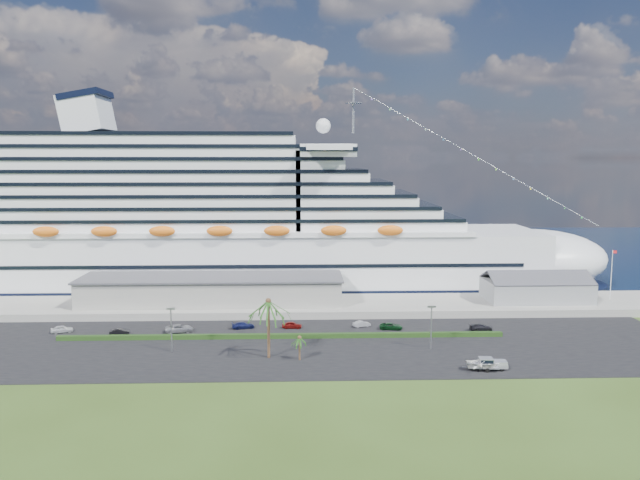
{
  "coord_description": "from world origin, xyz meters",
  "views": [
    {
      "loc": [
        -4.42,
        -103.94,
        35.52
      ],
      "look_at": [
        0.02,
        30.0,
        17.87
      ],
      "focal_mm": 35.0,
      "sensor_mm": 36.0,
      "label": 1
    }
  ],
  "objects_px": {
    "parked_car_3": "(243,325)",
    "boat_trailer": "(483,364)",
    "pickup_truck": "(489,363)",
    "cruise_ship": "(236,228)"
  },
  "relations": [
    {
      "from": "parked_car_3",
      "to": "boat_trailer",
      "type": "relative_size",
      "value": 0.71
    },
    {
      "from": "pickup_truck",
      "to": "boat_trailer",
      "type": "relative_size",
      "value": 0.88
    },
    {
      "from": "parked_car_3",
      "to": "boat_trailer",
      "type": "xyz_separation_m",
      "value": [
        42.61,
        -27.51,
        0.54
      ]
    },
    {
      "from": "parked_car_3",
      "to": "pickup_truck",
      "type": "bearing_deg",
      "value": -136.16
    },
    {
      "from": "pickup_truck",
      "to": "boat_trailer",
      "type": "height_order",
      "value": "pickup_truck"
    },
    {
      "from": "cruise_ship",
      "to": "boat_trailer",
      "type": "distance_m",
      "value": 84.63
    },
    {
      "from": "boat_trailer",
      "to": "pickup_truck",
      "type": "bearing_deg",
      "value": 24.3
    },
    {
      "from": "parked_car_3",
      "to": "pickup_truck",
      "type": "relative_size",
      "value": 0.81
    },
    {
      "from": "pickup_truck",
      "to": "cruise_ship",
      "type": "bearing_deg",
      "value": 125.98
    },
    {
      "from": "parked_car_3",
      "to": "boat_trailer",
      "type": "distance_m",
      "value": 50.72
    }
  ]
}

